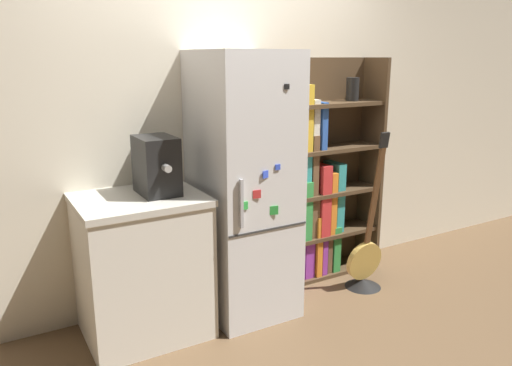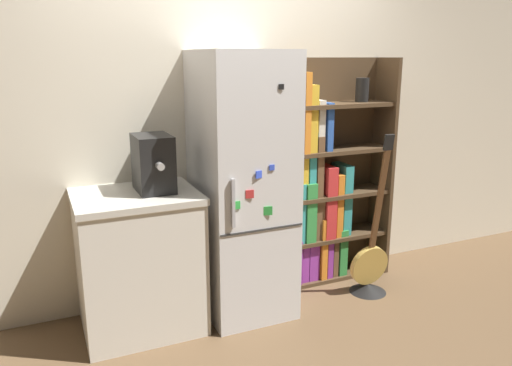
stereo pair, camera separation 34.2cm
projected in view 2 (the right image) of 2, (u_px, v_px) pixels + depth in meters
ground_plane at (249, 313)px, 3.46m from camera, size 16.00×16.00×0.00m
wall_back at (223, 118)px, 3.56m from camera, size 8.00×0.05×2.60m
refrigerator at (242, 186)px, 3.35m from camera, size 0.57×0.69×1.77m
bookshelf at (321, 187)px, 3.86m from camera, size 0.91×0.30×1.72m
kitchen_counter at (139, 261)px, 3.20m from camera, size 0.76×0.64×0.91m
espresso_machine at (153, 163)px, 3.10m from camera, size 0.22×0.37×0.35m
guitar at (369, 270)px, 3.73m from camera, size 0.31×0.29×1.22m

